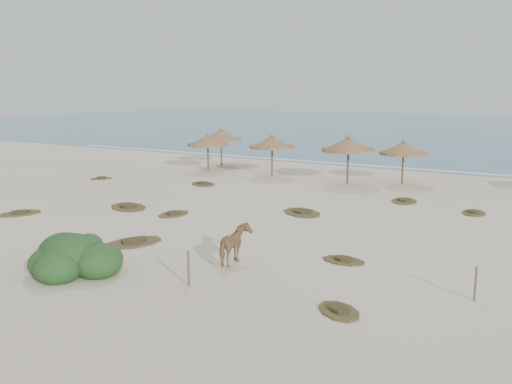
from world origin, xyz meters
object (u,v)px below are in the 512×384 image
(palapa_0, at_px, (208,141))
(bush, at_px, (73,258))
(horse, at_px, (235,245))
(palapa_1, at_px, (221,136))

(palapa_0, distance_m, bush, 24.28)
(palapa_0, height_order, bush, palapa_0)
(horse, bearing_deg, palapa_1, -63.47)
(palapa_0, xyz_separation_m, horse, (14.55, -18.26, -1.52))
(palapa_0, relative_size, bush, 1.16)
(horse, xyz_separation_m, bush, (-4.07, -3.57, -0.19))
(palapa_1, height_order, bush, palapa_1)
(palapa_0, bearing_deg, palapa_1, 106.63)
(palapa_1, relative_size, horse, 2.13)
(horse, distance_m, bush, 5.41)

